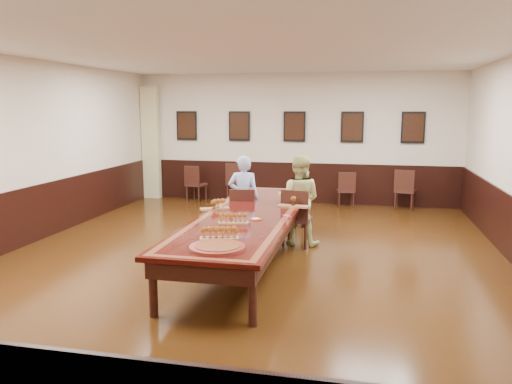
% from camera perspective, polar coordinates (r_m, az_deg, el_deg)
% --- Properties ---
extents(floor, '(8.00, 10.00, 0.02)m').
position_cam_1_polar(floor, '(7.89, -0.78, -7.84)').
color(floor, black).
rests_on(floor, ground).
extents(ceiling, '(8.00, 10.00, 0.02)m').
position_cam_1_polar(ceiling, '(7.58, -0.84, 16.07)').
color(ceiling, white).
rests_on(ceiling, floor).
extents(wall_back, '(8.00, 0.02, 3.20)m').
position_cam_1_polar(wall_back, '(12.48, 4.44, 6.11)').
color(wall_back, beige).
rests_on(wall_back, floor).
extents(wall_front, '(8.00, 0.02, 3.20)m').
position_cam_1_polar(wall_front, '(2.98, -23.31, -5.94)').
color(wall_front, beige).
rests_on(wall_front, floor).
extents(wall_left, '(0.02, 10.00, 3.20)m').
position_cam_1_polar(wall_left, '(9.33, -25.62, 4.01)').
color(wall_left, beige).
rests_on(wall_left, floor).
extents(chair_man, '(0.51, 0.55, 0.95)m').
position_cam_1_polar(chair_man, '(8.96, -1.48, -2.51)').
color(chair_man, '#321816').
rests_on(chair_man, floor).
extents(chair_woman, '(0.52, 0.55, 1.00)m').
position_cam_1_polar(chair_woman, '(8.60, 4.73, -2.89)').
color(chair_woman, '#321816').
rests_on(chair_woman, floor).
extents(spare_chair_a, '(0.52, 0.55, 0.92)m').
position_cam_1_polar(spare_chair_a, '(12.75, -6.86, 0.99)').
color(spare_chair_a, '#321816').
rests_on(spare_chair_a, floor).
extents(spare_chair_b, '(0.51, 0.54, 0.98)m').
position_cam_1_polar(spare_chair_b, '(12.72, -2.30, 1.16)').
color(spare_chair_b, '#321816').
rests_on(spare_chair_b, floor).
extents(spare_chair_c, '(0.48, 0.51, 0.87)m').
position_cam_1_polar(spare_chair_c, '(12.08, 10.21, 0.31)').
color(spare_chair_c, '#321816').
rests_on(spare_chair_c, floor).
extents(spare_chair_d, '(0.54, 0.57, 0.95)m').
position_cam_1_polar(spare_chair_d, '(12.12, 16.66, 0.28)').
color(spare_chair_d, '#321816').
rests_on(spare_chair_d, floor).
extents(person_man, '(0.60, 0.44, 1.52)m').
position_cam_1_polar(person_man, '(9.01, -1.43, -0.61)').
color(person_man, '#537DD1').
rests_on(person_man, floor).
extents(person_woman, '(0.83, 0.68, 1.56)m').
position_cam_1_polar(person_woman, '(8.65, 4.91, -0.92)').
color(person_woman, '#D0CE82').
rests_on(person_woman, floor).
extents(pink_phone, '(0.14, 0.15, 0.01)m').
position_cam_1_polar(pink_phone, '(7.51, 3.53, -2.72)').
color(pink_phone, '#CD4494').
rests_on(pink_phone, conference_table).
extents(curtain, '(0.45, 0.18, 2.90)m').
position_cam_1_polar(curtain, '(13.35, -11.91, 5.51)').
color(curtain, '#C9C38A').
rests_on(curtain, floor).
extents(wainscoting, '(8.00, 10.00, 1.00)m').
position_cam_1_polar(wainscoting, '(7.76, -0.79, -4.25)').
color(wainscoting, black).
rests_on(wainscoting, floor).
extents(conference_table, '(1.40, 5.00, 0.76)m').
position_cam_1_polar(conference_table, '(7.73, -0.79, -3.45)').
color(conference_table, black).
rests_on(conference_table, floor).
extents(posters, '(6.14, 0.04, 0.74)m').
position_cam_1_polar(posters, '(12.40, 4.41, 7.47)').
color(posters, black).
rests_on(posters, wall_back).
extents(flight_a, '(0.47, 0.34, 0.17)m').
position_cam_1_polar(flight_a, '(7.98, -4.60, -1.46)').
color(flight_a, '#9F6C42').
rests_on(flight_a, conference_table).
extents(flight_b, '(0.51, 0.20, 0.18)m').
position_cam_1_polar(flight_b, '(8.18, 4.30, -1.14)').
color(flight_b, '#9F6C42').
rests_on(flight_b, conference_table).
extents(flight_c, '(0.44, 0.22, 0.16)m').
position_cam_1_polar(flight_c, '(7.00, -2.61, -3.06)').
color(flight_c, '#9F6C42').
rests_on(flight_c, conference_table).
extents(flight_d, '(0.50, 0.27, 0.18)m').
position_cam_1_polar(flight_d, '(6.16, -4.22, -4.75)').
color(flight_d, '#9F6C42').
rests_on(flight_d, conference_table).
extents(red_plate_grp, '(0.19, 0.19, 0.02)m').
position_cam_1_polar(red_plate_grp, '(7.24, -0.05, -3.13)').
color(red_plate_grp, '#BB2A0C').
rests_on(red_plate_grp, conference_table).
extents(carved_platter, '(0.71, 0.71, 0.05)m').
position_cam_1_polar(carved_platter, '(5.78, -4.44, -6.32)').
color(carved_platter, '#5D1812').
rests_on(carved_platter, conference_table).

